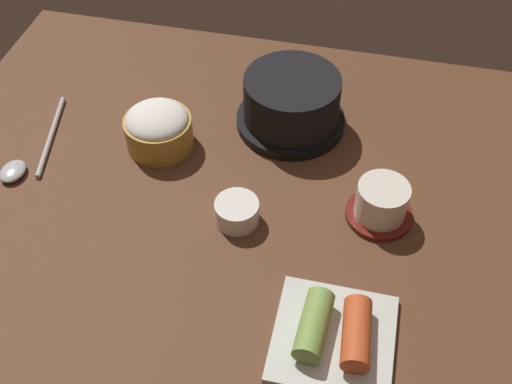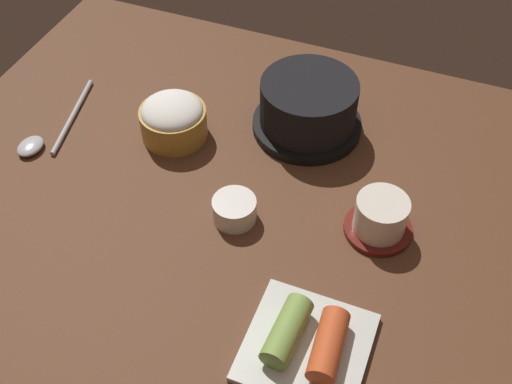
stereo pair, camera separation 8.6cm
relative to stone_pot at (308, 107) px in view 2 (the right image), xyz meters
The scene contains 7 objects.
dining_table 17.45cm from the stone_pot, 102.21° to the right, with size 100.00×76.00×2.00cm, color #56331E.
stone_pot is the anchor object (origin of this frame).
rice_bowl 20.90cm from the stone_pot, 154.14° to the right, with size 10.33×10.33×6.78cm.
tea_cup_with_saucer 22.33cm from the stone_pot, 45.52° to the right, with size 9.32×9.32×5.89cm.
banchan_cup_center 21.66cm from the stone_pot, 98.71° to the right, with size 6.13×6.13×3.43cm.
kimchi_plate 38.81cm from the stone_pot, 71.71° to the right, with size 14.30×14.30×4.41cm.
spoon 41.19cm from the stone_pot, 155.28° to the right, with size 6.06×19.81×1.35cm.
Camera 2 is at (23.01, -55.54, 69.42)cm, focal length 43.82 mm.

